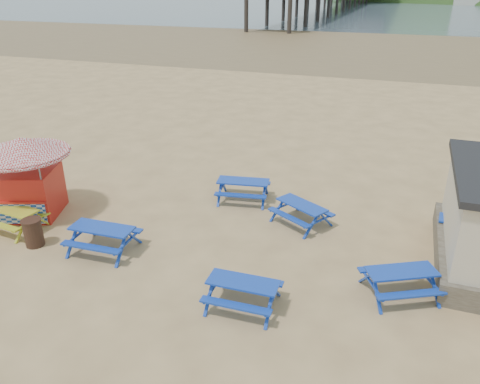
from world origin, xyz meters
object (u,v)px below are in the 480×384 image
at_px(litter_bin, 33,232).
at_px(picnic_table_yellow, 14,219).
at_px(picnic_table_blue_b, 301,214).
at_px(ice_cream_kiosk, 25,167).
at_px(picnic_table_blue_a, 243,190).

bearing_deg(litter_bin, picnic_table_yellow, 155.09).
xyz_separation_m(picnic_table_blue_b, picnic_table_yellow, (-9.49, -3.80, 0.00)).
relative_size(picnic_table_yellow, litter_bin, 2.18).
bearing_deg(ice_cream_kiosk, picnic_table_yellow, -98.47).
height_order(picnic_table_blue_a, picnic_table_blue_b, picnic_table_blue_a).
xyz_separation_m(ice_cream_kiosk, litter_bin, (1.70, -1.87, -1.41)).
bearing_deg(ice_cream_kiosk, picnic_table_blue_b, -4.91).
height_order(picnic_table_blue_a, picnic_table_yellow, picnic_table_blue_a).
relative_size(picnic_table_yellow, ice_cream_kiosk, 0.48).
bearing_deg(litter_bin, picnic_table_blue_b, 29.11).
bearing_deg(picnic_table_yellow, litter_bin, -18.51).
bearing_deg(ice_cream_kiosk, picnic_table_blue_a, 8.28).
relative_size(picnic_table_blue_a, ice_cream_kiosk, 0.53).
distance_m(ice_cream_kiosk, litter_bin, 2.89).
bearing_deg(ice_cream_kiosk, litter_bin, -67.70).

